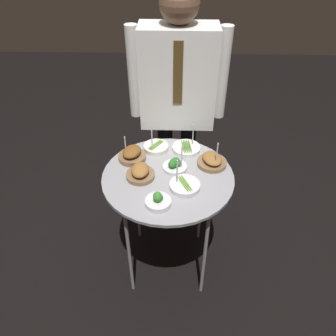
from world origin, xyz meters
The scene contains 11 objects.
ground_plane centered at (0.00, 0.00, 0.00)m, with size 8.00×8.00×0.00m, color black.
serving_cart centered at (0.00, 0.00, 0.71)m, with size 0.71×0.71×0.76m.
bowl_roast_near_rim centered at (-0.15, -0.02, 0.79)m, with size 0.15×0.15×0.07m.
bowl_broccoli_front_left centered at (0.04, 0.06, 0.79)m, with size 0.13×0.13×0.16m.
bowl_roast_front_center centered at (0.24, 0.10, 0.79)m, with size 0.16×0.16×0.17m.
bowl_asparagus_mid_left centered at (0.09, -0.10, 0.78)m, with size 0.16×0.16×0.17m.
bowl_roast_back_right centered at (-0.21, 0.14, 0.79)m, with size 0.16×0.16×0.14m.
bowl_broccoli_front_right centered at (-0.04, -0.22, 0.79)m, with size 0.13×0.13×0.07m.
bowl_asparagus_center centered at (-0.08, 0.24, 0.78)m, with size 0.15×0.15×0.16m.
bowl_asparagus_back_left centered at (0.10, 0.23, 0.78)m, with size 0.16×0.16×0.16m.
waiter_figure centered at (0.04, 0.50, 1.02)m, with size 0.59×0.22×1.61m.
Camera 1 is at (0.04, -1.34, 1.89)m, focal length 35.00 mm.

